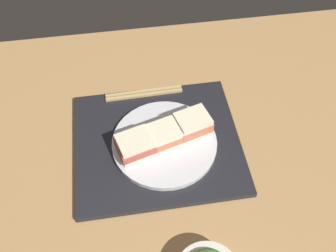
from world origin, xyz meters
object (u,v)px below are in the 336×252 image
object	(u,v)px
sandwich_plate	(164,143)
chopsticks_pair	(144,93)
sandwich_middle	(164,135)
sandwich_near	(193,124)
sandwich_far	(135,146)

from	to	relation	value
sandwich_plate	chopsticks_pair	distance (cm)	15.94
sandwich_plate	sandwich_middle	bearing A→B (deg)	180.00
sandwich_near	sandwich_far	xyz separation A→B (cm)	(13.16, 3.58, -0.17)
sandwich_plate	sandwich_far	xyz separation A→B (cm)	(6.58, 1.79, 3.00)
sandwich_near	sandwich_far	distance (cm)	13.64
sandwich_middle	sandwich_far	xyz separation A→B (cm)	(6.58, 1.79, 0.13)
sandwich_near	chopsticks_pair	bearing A→B (deg)	-55.95
sandwich_far	sandwich_plate	bearing A→B (deg)	-164.78
sandwich_near	chopsticks_pair	world-z (taller)	sandwich_near
sandwich_plate	chopsticks_pair	xyz separation A→B (cm)	(2.81, -15.69, -0.25)
sandwich_far	chopsticks_pair	world-z (taller)	sandwich_far
sandwich_middle	chopsticks_pair	world-z (taller)	sandwich_middle
sandwich_plate	sandwich_far	bearing A→B (deg)	15.22
sandwich_plate	sandwich_middle	world-z (taller)	sandwich_middle
sandwich_far	sandwich_near	bearing A→B (deg)	-164.78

